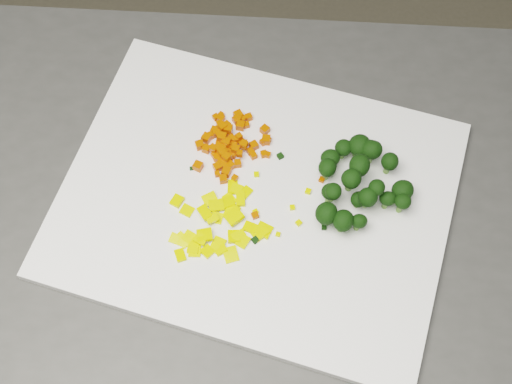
# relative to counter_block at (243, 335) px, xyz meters

# --- Properties ---
(counter_block) EXTENTS (0.92, 0.67, 0.90)m
(counter_block) POSITION_rel_counter_block_xyz_m (0.00, 0.00, 0.00)
(counter_block) COLOR #3F3E3C
(counter_block) RESTS_ON ground
(cutting_board) EXTENTS (0.50, 0.42, 0.01)m
(cutting_board) POSITION_rel_counter_block_xyz_m (0.02, 0.04, 0.46)
(cutting_board) COLOR white
(cutting_board) RESTS_ON counter_block
(carrot_pile) EXTENTS (0.10, 0.10, 0.03)m
(carrot_pile) POSITION_rel_counter_block_xyz_m (-0.02, 0.10, 0.48)
(carrot_pile) COLOR #C43C02
(carrot_pile) RESTS_ON cutting_board
(pepper_pile) EXTENTS (0.11, 0.11, 0.02)m
(pepper_pile) POSITION_rel_counter_block_xyz_m (-0.02, -0.01, 0.47)
(pepper_pile) COLOR yellow
(pepper_pile) RESTS_ON cutting_board
(broccoli_pile) EXTENTS (0.12, 0.12, 0.05)m
(broccoli_pile) POSITION_rel_counter_block_xyz_m (0.13, 0.05, 0.49)
(broccoli_pile) COLOR black
(broccoli_pile) RESTS_ON cutting_board
(carrot_cube_0) EXTENTS (0.01, 0.01, 0.01)m
(carrot_cube_0) POSITION_rel_counter_block_xyz_m (-0.00, 0.13, 0.46)
(carrot_cube_0) COLOR #C43C02
(carrot_cube_0) RESTS_ON carrot_pile
(carrot_cube_1) EXTENTS (0.01, 0.01, 0.01)m
(carrot_cube_1) POSITION_rel_counter_block_xyz_m (-0.01, 0.07, 0.47)
(carrot_cube_1) COLOR #C43C02
(carrot_cube_1) RESTS_ON carrot_pile
(carrot_cube_2) EXTENTS (0.01, 0.01, 0.01)m
(carrot_cube_2) POSITION_rel_counter_block_xyz_m (-0.05, 0.09, 0.47)
(carrot_cube_2) COLOR #C43C02
(carrot_cube_2) RESTS_ON carrot_pile
(carrot_cube_3) EXTENTS (0.01, 0.01, 0.01)m
(carrot_cube_3) POSITION_rel_counter_block_xyz_m (0.01, 0.09, 0.47)
(carrot_cube_3) COLOR #C43C02
(carrot_cube_3) RESTS_ON carrot_pile
(carrot_cube_4) EXTENTS (0.01, 0.01, 0.01)m
(carrot_cube_4) POSITION_rel_counter_block_xyz_m (-0.05, 0.11, 0.47)
(carrot_cube_4) COLOR #C43C02
(carrot_cube_4) RESTS_ON carrot_pile
(carrot_cube_5) EXTENTS (0.01, 0.01, 0.01)m
(carrot_cube_5) POSITION_rel_counter_block_xyz_m (-0.02, 0.10, 0.47)
(carrot_cube_5) COLOR #C43C02
(carrot_cube_5) RESTS_ON carrot_pile
(carrot_cube_6) EXTENTS (0.01, 0.01, 0.01)m
(carrot_cube_6) POSITION_rel_counter_block_xyz_m (-0.02, 0.05, 0.47)
(carrot_cube_6) COLOR #C43C02
(carrot_cube_6) RESTS_ON carrot_pile
(carrot_cube_7) EXTENTS (0.01, 0.01, 0.01)m
(carrot_cube_7) POSITION_rel_counter_block_xyz_m (0.03, 0.09, 0.46)
(carrot_cube_7) COLOR #C43C02
(carrot_cube_7) RESTS_ON carrot_pile
(carrot_cube_8) EXTENTS (0.01, 0.01, 0.01)m
(carrot_cube_8) POSITION_rel_counter_block_xyz_m (-0.00, 0.14, 0.47)
(carrot_cube_8) COLOR #C43C02
(carrot_cube_8) RESTS_ON carrot_pile
(carrot_cube_9) EXTENTS (0.01, 0.01, 0.01)m
(carrot_cube_9) POSITION_rel_counter_block_xyz_m (-0.04, 0.13, 0.47)
(carrot_cube_9) COLOR #C43C02
(carrot_cube_9) RESTS_ON carrot_pile
(carrot_cube_10) EXTENTS (0.01, 0.01, 0.01)m
(carrot_cube_10) POSITION_rel_counter_block_xyz_m (-0.04, 0.13, 0.47)
(carrot_cube_10) COLOR #C43C02
(carrot_cube_10) RESTS_ON carrot_pile
(carrot_cube_11) EXTENTS (0.01, 0.01, 0.01)m
(carrot_cube_11) POSITION_rel_counter_block_xyz_m (-0.02, 0.14, 0.47)
(carrot_cube_11) COLOR #C43C02
(carrot_cube_11) RESTS_ON carrot_pile
(carrot_cube_12) EXTENTS (0.01, 0.01, 0.01)m
(carrot_cube_12) POSITION_rel_counter_block_xyz_m (-0.04, 0.09, 0.47)
(carrot_cube_12) COLOR #C43C02
(carrot_cube_12) RESTS_ON carrot_pile
(carrot_cube_13) EXTENTS (0.01, 0.01, 0.01)m
(carrot_cube_13) POSITION_rel_counter_block_xyz_m (-0.02, 0.09, 0.47)
(carrot_cube_13) COLOR #C43C02
(carrot_cube_13) RESTS_ON carrot_pile
(carrot_cube_14) EXTENTS (0.01, 0.01, 0.01)m
(carrot_cube_14) POSITION_rel_counter_block_xyz_m (0.02, 0.11, 0.47)
(carrot_cube_14) COLOR #C43C02
(carrot_cube_14) RESTS_ON carrot_pile
(carrot_cube_15) EXTENTS (0.01, 0.01, 0.01)m
(carrot_cube_15) POSITION_rel_counter_block_xyz_m (-0.03, 0.08, 0.47)
(carrot_cube_15) COLOR #C43C02
(carrot_cube_15) RESTS_ON carrot_pile
(carrot_cube_16) EXTENTS (0.01, 0.01, 0.01)m
(carrot_cube_16) POSITION_rel_counter_block_xyz_m (-0.03, 0.11, 0.47)
(carrot_cube_16) COLOR #C43C02
(carrot_cube_16) RESTS_ON carrot_pile
(carrot_cube_17) EXTENTS (0.01, 0.01, 0.01)m
(carrot_cube_17) POSITION_rel_counter_block_xyz_m (-0.03, 0.07, 0.47)
(carrot_cube_17) COLOR #C43C02
(carrot_cube_17) RESTS_ON carrot_pile
(carrot_cube_18) EXTENTS (0.01, 0.01, 0.01)m
(carrot_cube_18) POSITION_rel_counter_block_xyz_m (0.02, 0.09, 0.47)
(carrot_cube_18) COLOR #C43C02
(carrot_cube_18) RESTS_ON carrot_pile
(carrot_cube_19) EXTENTS (0.01, 0.01, 0.01)m
(carrot_cube_19) POSITION_rel_counter_block_xyz_m (-0.02, 0.06, 0.47)
(carrot_cube_19) COLOR #C43C02
(carrot_cube_19) RESTS_ON carrot_pile
(carrot_cube_20) EXTENTS (0.01, 0.01, 0.01)m
(carrot_cube_20) POSITION_rel_counter_block_xyz_m (-0.01, 0.10, 0.47)
(carrot_cube_20) COLOR #C43C02
(carrot_cube_20) RESTS_ON carrot_pile
(carrot_cube_21) EXTENTS (0.01, 0.01, 0.01)m
(carrot_cube_21) POSITION_rel_counter_block_xyz_m (0.01, 0.10, 0.46)
(carrot_cube_21) COLOR #C43C02
(carrot_cube_21) RESTS_ON carrot_pile
(carrot_cube_22) EXTENTS (0.01, 0.01, 0.01)m
(carrot_cube_22) POSITION_rel_counter_block_xyz_m (-0.00, 0.10, 0.47)
(carrot_cube_22) COLOR #C43C02
(carrot_cube_22) RESTS_ON carrot_pile
(carrot_cube_23) EXTENTS (0.01, 0.01, 0.01)m
(carrot_cube_23) POSITION_rel_counter_block_xyz_m (-0.05, 0.10, 0.47)
(carrot_cube_23) COLOR #C43C02
(carrot_cube_23) RESTS_ON carrot_pile
(carrot_cube_24) EXTENTS (0.01, 0.01, 0.01)m
(carrot_cube_24) POSITION_rel_counter_block_xyz_m (-0.01, 0.11, 0.47)
(carrot_cube_24) COLOR #C43C02
(carrot_cube_24) RESTS_ON carrot_pile
(carrot_cube_25) EXTENTS (0.01, 0.01, 0.01)m
(carrot_cube_25) POSITION_rel_counter_block_xyz_m (-0.03, 0.10, 0.47)
(carrot_cube_25) COLOR #C43C02
(carrot_cube_25) RESTS_ON carrot_pile
(carrot_cube_26) EXTENTS (0.01, 0.01, 0.01)m
(carrot_cube_26) POSITION_rel_counter_block_xyz_m (-0.03, 0.10, 0.47)
(carrot_cube_26) COLOR #C43C02
(carrot_cube_26) RESTS_ON carrot_pile
(carrot_cube_27) EXTENTS (0.01, 0.01, 0.01)m
(carrot_cube_27) POSITION_rel_counter_block_xyz_m (0.02, 0.11, 0.47)
(carrot_cube_27) COLOR #C43C02
(carrot_cube_27) RESTS_ON carrot_pile
(carrot_cube_28) EXTENTS (0.01, 0.01, 0.01)m
(carrot_cube_28) POSITION_rel_counter_block_xyz_m (0.02, 0.11, 0.47)
(carrot_cube_28) COLOR #C43C02
(carrot_cube_28) RESTS_ON carrot_pile
(carrot_cube_29) EXTENTS (0.01, 0.01, 0.01)m
(carrot_cube_29) POSITION_rel_counter_block_xyz_m (-0.04, 0.08, 0.47)
(carrot_cube_29) COLOR #C43C02
(carrot_cube_29) RESTS_ON carrot_pile
(carrot_cube_30) EXTENTS (0.01, 0.01, 0.01)m
(carrot_cube_30) POSITION_rel_counter_block_xyz_m (-0.03, 0.07, 0.47)
(carrot_cube_30) COLOR #C43C02
(carrot_cube_30) RESTS_ON carrot_pile
(carrot_cube_31) EXTENTS (0.01, 0.01, 0.01)m
(carrot_cube_31) POSITION_rel_counter_block_xyz_m (-0.02, 0.10, 0.47)
(carrot_cube_31) COLOR #C43C02
(carrot_cube_31) RESTS_ON carrot_pile
(carrot_cube_32) EXTENTS (0.01, 0.01, 0.01)m
(carrot_cube_32) POSITION_rel_counter_block_xyz_m (0.01, 0.09, 0.47)
(carrot_cube_32) COLOR #C43C02
(carrot_cube_32) RESTS_ON carrot_pile
(carrot_cube_33) EXTENTS (0.01, 0.01, 0.01)m
(carrot_cube_33) POSITION_rel_counter_block_xyz_m (-0.02, 0.10, 0.47)
(carrot_cube_33) COLOR #C43C02
(carrot_cube_33) RESTS_ON carrot_pile
(carrot_cube_34) EXTENTS (0.01, 0.01, 0.01)m
(carrot_cube_34) POSITION_rel_counter_block_xyz_m (-0.01, 0.08, 0.47)
(carrot_cube_34) COLOR #C43C02
(carrot_cube_34) RESTS_ON carrot_pile
(carrot_cube_35) EXTENTS (0.01, 0.01, 0.01)m
(carrot_cube_35) POSITION_rel_counter_block_xyz_m (0.01, 0.10, 0.47)
(carrot_cube_35) COLOR #C43C02
(carrot_cube_35) RESTS_ON carrot_pile
(carrot_cube_36) EXTENTS (0.01, 0.01, 0.01)m
(carrot_cube_36) POSITION_rel_counter_block_xyz_m (-0.01, 0.05, 0.46)
(carrot_cube_36) COLOR #C43C02
(carrot_cube_36) RESTS_ON carrot_pile
(carrot_cube_37) EXTENTS (0.01, 0.01, 0.01)m
(carrot_cube_37) POSITION_rel_counter_block_xyz_m (-0.03, 0.12, 0.47)
(carrot_cube_37) COLOR #C43C02
(carrot_cube_37) RESTS_ON carrot_pile
(carrot_cube_38) EXTENTS (0.01, 0.01, 0.01)m
(carrot_cube_38) POSITION_rel_counter_block_xyz_m (-0.02, 0.10, 0.47)
(carrot_cube_38) COLOR #C43C02
(carrot_cube_38) RESTS_ON carrot_pile
(carrot_cube_39) EXTENTS (0.01, 0.01, 0.01)m
(carrot_cube_39) POSITION_rel_counter_block_xyz_m (-0.02, 0.07, 0.47)
(carrot_cube_39) COLOR #C43C02
(carrot_cube_39) RESTS_ON carrot_pile
(carrot_cube_40) EXTENTS (0.01, 0.01, 0.01)m
(carrot_cube_40) POSITION_rel_counter_block_xyz_m (-0.02, 0.07, 0.47)
(carrot_cube_40) COLOR #C43C02
(carrot_cube_40) RESTS_ON carrot_pile
(carrot_cube_41) EXTENTS (0.01, 0.01, 0.01)m
(carrot_cube_41) POSITION_rel_counter_block_xyz_m (-0.02, 0.12, 0.47)
(carrot_cube_41) COLOR #C43C02
(carrot_cube_41) RESTS_ON carrot_pile
(carrot_cube_42) EXTENTS (0.01, 0.01, 0.01)m
(carrot_cube_42) POSITION_rel_counter_block_xyz_m (-0.02, 0.08, 0.47)
(carrot_cube_42) COLOR #C43C02
(carrot_cube_42) RESTS_ON carrot_pile
(carrot_cube_43) EXTENTS (0.01, 0.01, 0.01)m
(carrot_cube_43) POSITION_rel_counter_block_xyz_m (-0.04, 0.14, 0.47)
(carrot_cube_43) COLOR #C43C02
(carrot_cube_43) RESTS_ON carrot_pile
(carrot_cube_44) EXTENTS (0.01, 0.01, 0.01)m
(carrot_cube_44) POSITION_rel_counter_block_xyz_m (-0.02, 0.10, 0.47)
(carrot_cube_44) COLOR #C43C02
(carrot_cube_44) RESTS_ON carrot_pile
(carrot_cube_45) EXTENTS (0.01, 0.01, 0.01)m
(carrot_cube_45) POSITION_rel_counter_block_xyz_m (-0.02, 0.08, 0.47)
(carrot_cube_45) COLOR #C43C02
(carrot_cube_45) RESTS_ON carrot_pile
(carrot_cube_46) EXTENTS (0.01, 0.01, 0.01)m
(carrot_cube_46) POSITION_rel_counter_block_xyz_m (-0.03, 0.09, 0.47)
(carrot_cube_46) COLOR #C43C02
(carrot_cube_46) RESTS_ON carrot_pile
(carrot_cube_47) EXTENTS (0.01, 0.01, 0.01)m
(carrot_cube_47) POSITION_rel_counter_block_xyz_m (0.02, 0.11, 0.47)
(carrot_cube_47) COLOR #C43C02
(carrot_cube_47) RESTS_ON carrot_pile
(carrot_cube_48) EXTENTS (0.01, 0.01, 0.01)m
(carrot_cube_48) POSITION_rel_counter_block_xyz_m (-0.03, 0.06, 0.46)
(carrot_cube_48) COLOR #C43C02
(carrot_cube_48) RESTS_ON carrot_pile
(carrot_cube_49) EXTENTS (0.01, 0.01, 0.01)m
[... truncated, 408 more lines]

